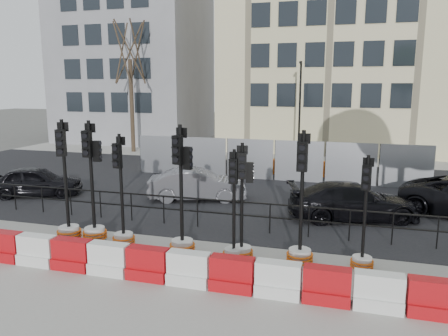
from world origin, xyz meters
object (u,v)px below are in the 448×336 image
(car_a, at_px, (36,181))
(car_c, at_px, (353,201))
(traffic_signal_d, at_px, (182,225))
(traffic_signal_a, at_px, (68,217))
(traffic_signal_h, at_px, (363,247))

(car_a, bearing_deg, car_c, -110.88)
(traffic_signal_d, distance_m, car_a, 9.38)
(traffic_signal_a, distance_m, traffic_signal_h, 8.43)
(traffic_signal_a, distance_m, traffic_signal_d, 3.71)
(traffic_signal_d, relative_size, traffic_signal_h, 1.22)
(traffic_signal_a, bearing_deg, car_a, 124.44)
(traffic_signal_d, distance_m, traffic_signal_h, 4.74)
(traffic_signal_h, bearing_deg, traffic_signal_a, -167.06)
(traffic_signal_a, bearing_deg, traffic_signal_h, -11.47)
(traffic_signal_a, distance_m, car_a, 6.25)
(traffic_signal_a, xyz_separation_m, car_c, (8.21, 4.57, -0.11))
(traffic_signal_a, bearing_deg, traffic_signal_d, -14.85)
(traffic_signal_a, height_order, car_a, traffic_signal_a)
(traffic_signal_d, xyz_separation_m, car_a, (-8.29, 4.38, -0.22))
(traffic_signal_d, bearing_deg, car_a, 164.76)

